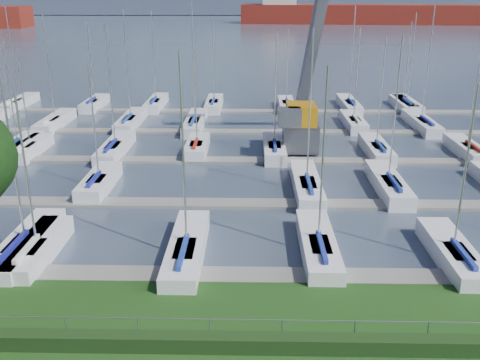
{
  "coord_description": "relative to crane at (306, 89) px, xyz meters",
  "views": [
    {
      "loc": [
        0.66,
        -18.73,
        14.06
      ],
      "look_at": [
        0.0,
        12.0,
        3.0
      ],
      "focal_mm": 40.0,
      "sensor_mm": 36.0,
      "label": 1
    }
  ],
  "objects": [
    {
      "name": "cargo_ship_mid",
      "position": [
        39.91,
        190.7,
        -1.85
      ],
      "size": [
        108.13,
        27.15,
        21.5
      ],
      "rotation": [
        0.0,
        0.0,
        -0.09
      ],
      "color": "maroon",
      "rests_on": "water"
    },
    {
      "name": "foothill",
      "position": [
        -5.64,
        299.8,
        0.67
      ],
      "size": [
        900.0,
        80.0,
        12.0
      ],
      "primitive_type": "cube",
      "color": "#48536A",
      "rests_on": "water"
    },
    {
      "name": "fence",
      "position": [
        -5.64,
        -30.2,
        -4.13
      ],
      "size": [
        80.0,
        0.04,
        0.04
      ],
      "primitive_type": "cylinder",
      "rotation": [
        0.0,
        1.57,
        0.0
      ],
      "color": "gray",
      "rests_on": "grass"
    },
    {
      "name": "crane",
      "position": [
        0.0,
        0.0,
        0.0
      ],
      "size": [
        5.47,
        13.21,
        22.35
      ],
      "rotation": [
        0.0,
        0.0,
        -0.0
      ],
      "color": "#57595E",
      "rests_on": "water"
    },
    {
      "name": "sailboat_fleet",
      "position": [
        -6.81,
        -0.99,
        0.04
      ],
      "size": [
        74.26,
        49.52,
        13.42
      ],
      "color": "navy",
      "rests_on": "water"
    },
    {
      "name": "hedge",
      "position": [
        -5.64,
        -30.6,
        -4.98
      ],
      "size": [
        80.0,
        0.7,
        0.7
      ],
      "primitive_type": "cube",
      "color": "#1B3513",
      "rests_on": "grass"
    },
    {
      "name": "docks",
      "position": [
        -5.64,
        -4.2,
        -5.55
      ],
      "size": [
        90.0,
        41.6,
        0.25
      ],
      "color": "slate",
      "rests_on": "water"
    },
    {
      "name": "water",
      "position": [
        -5.64,
        229.8,
        -5.73
      ],
      "size": [
        800.0,
        540.0,
        0.2
      ],
      "primitive_type": "cube",
      "color": "#414C5F"
    }
  ]
}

